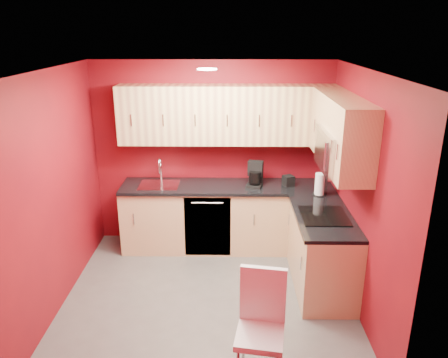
{
  "coord_description": "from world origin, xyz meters",
  "views": [
    {
      "loc": [
        0.24,
        -4.23,
        2.88
      ],
      "look_at": [
        0.17,
        0.55,
        1.22
      ],
      "focal_mm": 35.0,
      "sensor_mm": 36.0,
      "label": 1
    }
  ],
  "objects_px": {
    "microwave": "(340,151)",
    "napkin_holder": "(288,181)",
    "coffee_maker": "(255,174)",
    "dining_chair": "(260,330)",
    "sink": "(159,182)",
    "paper_towel": "(320,184)"
  },
  "relations": [
    {
      "from": "sink",
      "to": "dining_chair",
      "type": "distance_m",
      "value": 2.72
    },
    {
      "from": "microwave",
      "to": "sink",
      "type": "height_order",
      "value": "microwave"
    },
    {
      "from": "sink",
      "to": "dining_chair",
      "type": "xyz_separation_m",
      "value": [
        1.2,
        -2.4,
        -0.45
      ]
    },
    {
      "from": "paper_towel",
      "to": "dining_chair",
      "type": "height_order",
      "value": "paper_towel"
    },
    {
      "from": "coffee_maker",
      "to": "napkin_holder",
      "type": "relative_size",
      "value": 2.34
    },
    {
      "from": "coffee_maker",
      "to": "dining_chair",
      "type": "bearing_deg",
      "value": -78.15
    },
    {
      "from": "microwave",
      "to": "sink",
      "type": "distance_m",
      "value": 2.43
    },
    {
      "from": "microwave",
      "to": "paper_towel",
      "type": "bearing_deg",
      "value": 93.93
    },
    {
      "from": "sink",
      "to": "coffee_maker",
      "type": "bearing_deg",
      "value": -1.97
    },
    {
      "from": "microwave",
      "to": "paper_towel",
      "type": "relative_size",
      "value": 2.73
    },
    {
      "from": "sink",
      "to": "coffee_maker",
      "type": "xyz_separation_m",
      "value": [
        1.26,
        -0.04,
        0.13
      ]
    },
    {
      "from": "microwave",
      "to": "paper_towel",
      "type": "xyz_separation_m",
      "value": [
        -0.04,
        0.65,
        -0.61
      ]
    },
    {
      "from": "coffee_maker",
      "to": "dining_chair",
      "type": "relative_size",
      "value": 0.33
    },
    {
      "from": "coffee_maker",
      "to": "paper_towel",
      "type": "height_order",
      "value": "coffee_maker"
    },
    {
      "from": "napkin_holder",
      "to": "dining_chair",
      "type": "bearing_deg",
      "value": -102.09
    },
    {
      "from": "sink",
      "to": "paper_towel",
      "type": "relative_size",
      "value": 1.87
    },
    {
      "from": "coffee_maker",
      "to": "paper_towel",
      "type": "bearing_deg",
      "value": -8.05
    },
    {
      "from": "sink",
      "to": "dining_chair",
      "type": "bearing_deg",
      "value": -63.53
    },
    {
      "from": "coffee_maker",
      "to": "dining_chair",
      "type": "distance_m",
      "value": 2.43
    },
    {
      "from": "microwave",
      "to": "napkin_holder",
      "type": "xyz_separation_m",
      "value": [
        -0.39,
        0.98,
        -0.68
      ]
    },
    {
      "from": "paper_towel",
      "to": "dining_chair",
      "type": "bearing_deg",
      "value": -112.58
    },
    {
      "from": "dining_chair",
      "to": "sink",
      "type": "bearing_deg",
      "value": 125.85
    }
  ]
}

